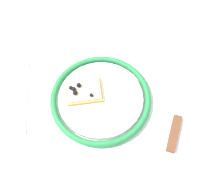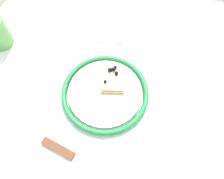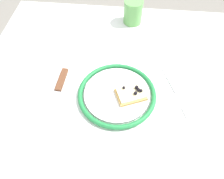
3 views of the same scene
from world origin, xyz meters
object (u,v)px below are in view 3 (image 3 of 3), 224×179
object	(u,v)px
fork	(176,91)
plate	(117,94)
pizza_slice_near	(131,94)
knife	(59,88)
dining_table	(119,102)
cup	(133,12)

from	to	relation	value
fork	plate	bearing A→B (deg)	10.47
pizza_slice_near	fork	world-z (taller)	pizza_slice_near
pizza_slice_near	fork	bearing A→B (deg)	-165.02
pizza_slice_near	plate	bearing A→B (deg)	-5.03
plate	knife	bearing A→B (deg)	-2.84
dining_table	fork	xyz separation A→B (m)	(-0.18, -0.00, 0.08)
dining_table	plate	bearing A→B (deg)	77.68
knife	fork	size ratio (longest dim) A/B	1.24
dining_table	knife	xyz separation A→B (m)	(0.19, 0.02, 0.09)
knife	cup	bearing A→B (deg)	-120.86
dining_table	knife	bearing A→B (deg)	6.15
pizza_slice_near	cup	xyz separation A→B (m)	(0.01, -0.38, 0.02)
dining_table	cup	xyz separation A→B (m)	(-0.02, -0.34, 0.13)
dining_table	pizza_slice_near	size ratio (longest dim) A/B	9.22
knife	pizza_slice_near	bearing A→B (deg)	176.75
dining_table	cup	size ratio (longest dim) A/B	10.32
plate	dining_table	bearing A→B (deg)	-102.32
plate	fork	distance (m)	0.19
knife	cup	distance (m)	0.43
pizza_slice_near	knife	size ratio (longest dim) A/B	0.44
plate	pizza_slice_near	size ratio (longest dim) A/B	2.33
plate	fork	size ratio (longest dim) A/B	1.26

